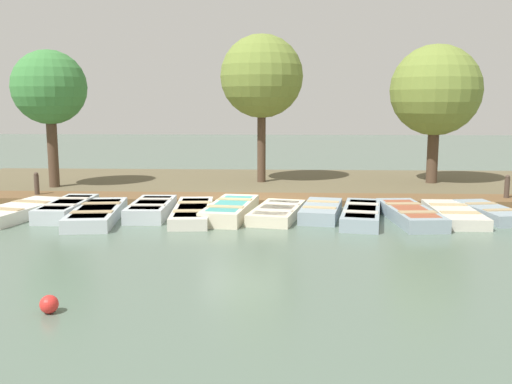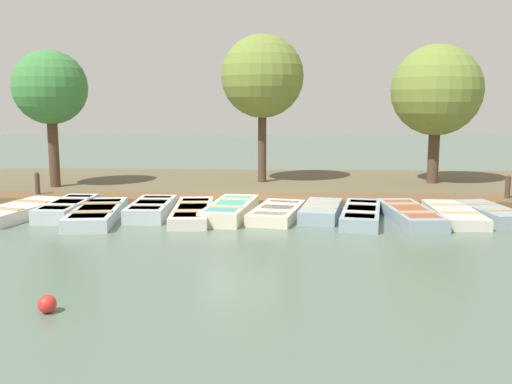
{
  "view_description": "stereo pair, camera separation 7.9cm",
  "coord_description": "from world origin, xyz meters",
  "px_view_note": "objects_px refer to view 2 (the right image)",
  "views": [
    {
      "loc": [
        17.38,
        1.19,
        3.32
      ],
      "look_at": [
        0.69,
        0.46,
        0.65
      ],
      "focal_mm": 40.0,
      "sensor_mm": 36.0,
      "label": 1
    },
    {
      "loc": [
        17.38,
        1.27,
        3.32
      ],
      "look_at": [
        0.69,
        0.46,
        0.65
      ],
      "focal_mm": 40.0,
      "sensor_mm": 36.0,
      "label": 2
    }
  ],
  "objects_px": {
    "mooring_post_near": "(37,186)",
    "park_tree_far_left": "(50,89)",
    "rowboat_0": "(19,211)",
    "rowboat_7": "(321,211)",
    "rowboat_10": "(454,214)",
    "rowboat_2": "(97,213)",
    "rowboat_5": "(230,210)",
    "rowboat_6": "(277,212)",
    "rowboat_1": "(67,208)",
    "rowboat_3": "(151,209)",
    "rowboat_11": "(490,212)",
    "park_tree_center": "(437,91)",
    "buoy": "(47,304)",
    "park_tree_left": "(262,77)",
    "rowboat_8": "(361,214)",
    "mooring_post_far": "(508,189)",
    "rowboat_9": "(410,214)",
    "rowboat_4": "(192,212)"
  },
  "relations": [
    {
      "from": "rowboat_0",
      "to": "rowboat_5",
      "type": "xyz_separation_m",
      "value": [
        -0.33,
        6.11,
        0.03
      ]
    },
    {
      "from": "rowboat_4",
      "to": "mooring_post_near",
      "type": "height_order",
      "value": "mooring_post_near"
    },
    {
      "from": "rowboat_7",
      "to": "mooring_post_far",
      "type": "distance_m",
      "value": 6.68
    },
    {
      "from": "rowboat_8",
      "to": "rowboat_7",
      "type": "bearing_deg",
      "value": -101.2
    },
    {
      "from": "rowboat_4",
      "to": "park_tree_left",
      "type": "distance_m",
      "value": 7.72
    },
    {
      "from": "rowboat_8",
      "to": "rowboat_11",
      "type": "bearing_deg",
      "value": 107.99
    },
    {
      "from": "rowboat_4",
      "to": "rowboat_9",
      "type": "distance_m",
      "value": 6.16
    },
    {
      "from": "rowboat_7",
      "to": "rowboat_10",
      "type": "distance_m",
      "value": 3.75
    },
    {
      "from": "rowboat_11",
      "to": "park_tree_left",
      "type": "xyz_separation_m",
      "value": [
        -6.0,
        -6.77,
        4.07
      ]
    },
    {
      "from": "rowboat_0",
      "to": "rowboat_7",
      "type": "relative_size",
      "value": 1.25
    },
    {
      "from": "park_tree_far_left",
      "to": "rowboat_11",
      "type": "bearing_deg",
      "value": 73.39
    },
    {
      "from": "rowboat_10",
      "to": "rowboat_4",
      "type": "bearing_deg",
      "value": -88.21
    },
    {
      "from": "rowboat_5",
      "to": "rowboat_9",
      "type": "bearing_deg",
      "value": 94.28
    },
    {
      "from": "rowboat_5",
      "to": "rowboat_2",
      "type": "bearing_deg",
      "value": -72.88
    },
    {
      "from": "rowboat_1",
      "to": "rowboat_5",
      "type": "xyz_separation_m",
      "value": [
        0.03,
        4.82,
        0.0
      ]
    },
    {
      "from": "rowboat_7",
      "to": "rowboat_9",
      "type": "bearing_deg",
      "value": 90.94
    },
    {
      "from": "rowboat_11",
      "to": "rowboat_7",
      "type": "bearing_deg",
      "value": -98.37
    },
    {
      "from": "buoy",
      "to": "park_tree_far_left",
      "type": "bearing_deg",
      "value": -158.6
    },
    {
      "from": "rowboat_2",
      "to": "rowboat_6",
      "type": "bearing_deg",
      "value": 88.87
    },
    {
      "from": "rowboat_0",
      "to": "rowboat_2",
      "type": "height_order",
      "value": "rowboat_2"
    },
    {
      "from": "rowboat_1",
      "to": "rowboat_3",
      "type": "distance_m",
      "value": 2.49
    },
    {
      "from": "rowboat_1",
      "to": "mooring_post_near",
      "type": "distance_m",
      "value": 3.21
    },
    {
      "from": "rowboat_6",
      "to": "park_tree_center",
      "type": "distance_m",
      "value": 9.37
    },
    {
      "from": "rowboat_5",
      "to": "mooring_post_near",
      "type": "bearing_deg",
      "value": -102.73
    },
    {
      "from": "rowboat_0",
      "to": "park_tree_center",
      "type": "distance_m",
      "value": 15.36
    },
    {
      "from": "rowboat_2",
      "to": "park_tree_far_left",
      "type": "relative_size",
      "value": 0.7
    },
    {
      "from": "rowboat_5",
      "to": "rowboat_6",
      "type": "height_order",
      "value": "rowboat_5"
    },
    {
      "from": "park_tree_center",
      "to": "rowboat_3",
      "type": "bearing_deg",
      "value": -57.56
    },
    {
      "from": "rowboat_4",
      "to": "rowboat_10",
      "type": "distance_m",
      "value": 7.45
    },
    {
      "from": "park_tree_far_left",
      "to": "rowboat_5",
      "type": "bearing_deg",
      "value": 57.28
    },
    {
      "from": "park_tree_left",
      "to": "rowboat_10",
      "type": "bearing_deg",
      "value": 42.46
    },
    {
      "from": "rowboat_5",
      "to": "rowboat_6",
      "type": "distance_m",
      "value": 1.36
    },
    {
      "from": "rowboat_10",
      "to": "mooring_post_near",
      "type": "relative_size",
      "value": 3.34
    },
    {
      "from": "rowboat_4",
      "to": "rowboat_7",
      "type": "xyz_separation_m",
      "value": [
        -0.23,
        3.71,
        0.02
      ]
    },
    {
      "from": "rowboat_0",
      "to": "rowboat_3",
      "type": "height_order",
      "value": "rowboat_3"
    },
    {
      "from": "rowboat_11",
      "to": "rowboat_8",
      "type": "bearing_deg",
      "value": -91.54
    },
    {
      "from": "rowboat_0",
      "to": "rowboat_4",
      "type": "xyz_separation_m",
      "value": [
        -0.18,
        5.03,
        -0.02
      ]
    },
    {
      "from": "rowboat_0",
      "to": "rowboat_3",
      "type": "xyz_separation_m",
      "value": [
        -0.38,
        3.78,
        0.03
      ]
    },
    {
      "from": "buoy",
      "to": "rowboat_1",
      "type": "bearing_deg",
      "value": -161.23
    },
    {
      "from": "park_tree_left",
      "to": "buoy",
      "type": "bearing_deg",
      "value": -11.73
    },
    {
      "from": "rowboat_0",
      "to": "mooring_post_far",
      "type": "height_order",
      "value": "mooring_post_far"
    },
    {
      "from": "mooring_post_near",
      "to": "park_tree_far_left",
      "type": "xyz_separation_m",
      "value": [
        -1.93,
        -0.17,
        3.29
      ]
    },
    {
      "from": "buoy",
      "to": "park_tree_far_left",
      "type": "distance_m",
      "value": 13.57
    },
    {
      "from": "mooring_post_near",
      "to": "park_tree_far_left",
      "type": "bearing_deg",
      "value": -174.98
    },
    {
      "from": "mooring_post_near",
      "to": "rowboat_6",
      "type": "bearing_deg",
      "value": 72.08
    },
    {
      "from": "rowboat_11",
      "to": "park_tree_center",
      "type": "bearing_deg",
      "value": 171.76
    },
    {
      "from": "rowboat_8",
      "to": "mooring_post_far",
      "type": "bearing_deg",
      "value": 129.62
    },
    {
      "from": "rowboat_3",
      "to": "park_tree_left",
      "type": "height_order",
      "value": "park_tree_left"
    },
    {
      "from": "rowboat_1",
      "to": "rowboat_10",
      "type": "height_order",
      "value": "rowboat_1"
    },
    {
      "from": "rowboat_7",
      "to": "rowboat_5",
      "type": "bearing_deg",
      "value": -78.1
    }
  ]
}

